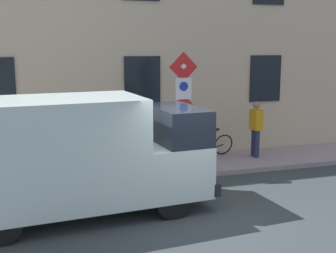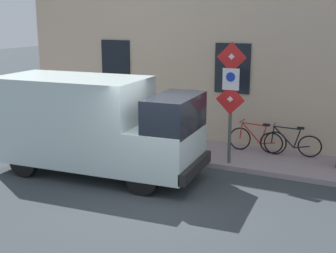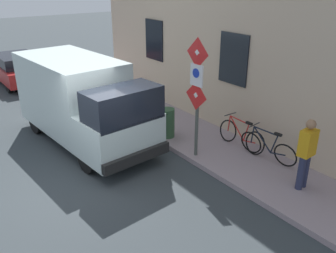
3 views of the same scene
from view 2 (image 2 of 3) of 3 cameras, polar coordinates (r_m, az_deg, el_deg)
The scene contains 8 objects.
ground_plane at distance 10.33m, azimuth -0.61°, elevation -9.08°, with size 80.00×80.00×0.00m, color #343B3F.
sidewalk_slab at distance 13.38m, azimuth 6.31°, elevation -3.47°, with size 2.16×17.06×0.14m, color gray.
building_facade at distance 14.15m, azimuth 8.76°, elevation 12.97°, with size 0.75×15.06×7.72m.
sign_post_stacked at distance 11.91m, azimuth 7.87°, elevation 4.62°, with size 0.15×0.56×3.11m.
delivery_van at distance 11.72m, azimuth -9.30°, elevation 0.37°, with size 2.42×5.47×2.50m.
bicycle_black at distance 13.26m, azimuth 15.08°, elevation -2.04°, with size 0.46×1.72×0.89m.
bicycle_red at distance 13.46m, azimuth 11.12°, elevation -1.58°, with size 0.46×1.71×0.89m.
litter_bin at distance 12.90m, azimuth 1.68°, elevation -1.64°, with size 0.44×0.44×0.90m, color #2D5133.
Camera 2 is at (-8.49, -4.32, 3.99)m, focal length 48.55 mm.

